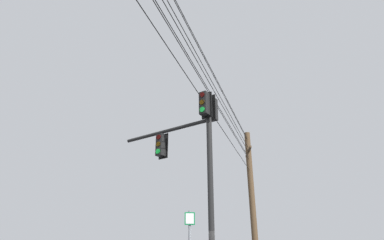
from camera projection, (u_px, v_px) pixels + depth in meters
signal_mast_assembly at (196, 152)px, 11.30m from camera, size 3.04×3.72×7.47m
utility_pole_wooden at (252, 203)px, 18.43m from camera, size 2.12×0.36×9.10m
overhead_wire_span at (201, 69)px, 11.34m from camera, size 18.01×7.70×2.71m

